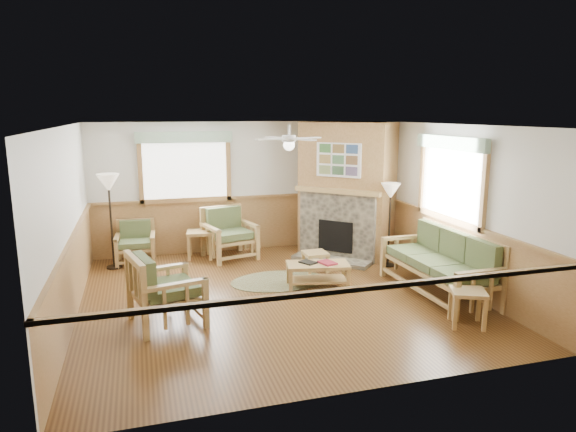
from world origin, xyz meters
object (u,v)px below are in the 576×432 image
object	(u,v)px
sofa	(439,263)
floor_lamp_left	(111,221)
armchair_left	(166,288)
end_table_chairs	(200,244)
coffee_table	(318,275)
end_table_sofa	(467,308)
floor_lamp_right	(389,225)
armchair_back_left	(135,243)
armchair_back_right	(230,234)
footstool	(315,262)

from	to	relation	value
sofa	floor_lamp_left	bearing A→B (deg)	-121.17
armchair_left	end_table_chairs	size ratio (longest dim) A/B	1.81
coffee_table	floor_lamp_left	distance (m)	4.00
end_table_sofa	floor_lamp_right	size ratio (longest dim) A/B	0.32
armchair_back_left	end_table_sofa	xyz separation A→B (m)	(4.37, -4.39, -0.15)
armchair_back_right	floor_lamp_left	xyz separation A→B (m)	(-2.22, -0.05, 0.39)
armchair_left	footstool	size ratio (longest dim) A/B	2.41
end_table_chairs	end_table_sofa	xyz separation A→B (m)	(3.13, -4.39, -0.02)
footstool	end_table_chairs	bearing A→B (deg)	142.55
armchair_left	end_table_sofa	size ratio (longest dim) A/B	1.98
floor_lamp_right	armchair_back_left	bearing A→B (deg)	161.47
sofa	floor_lamp_right	distance (m)	1.62
end_table_chairs	floor_lamp_left	distance (m)	1.77
end_table_chairs	floor_lamp_right	distance (m)	3.76
armchair_left	floor_lamp_left	size ratio (longest dim) A/B	0.56
floor_lamp_left	end_table_sofa	bearing A→B (deg)	-41.08
coffee_table	sofa	bearing A→B (deg)	-14.02
armchair_back_right	floor_lamp_right	xyz separation A→B (m)	(2.81, -1.37, 0.30)
footstool	end_table_sofa	bearing A→B (deg)	-67.71
armchair_back_right	footstool	world-z (taller)	armchair_back_right
armchair_back_left	end_table_sofa	bearing A→B (deg)	-41.96
armchair_left	footstool	bearing A→B (deg)	-72.73
sofa	armchair_back_right	bearing A→B (deg)	-137.28
floor_lamp_left	footstool	bearing A→B (deg)	-19.27
armchair_back_left	end_table_chairs	size ratio (longest dim) A/B	1.46
sofa	armchair_left	size ratio (longest dim) A/B	2.20
armchair_left	armchair_back_right	bearing A→B (deg)	-39.09
coffee_table	footstool	size ratio (longest dim) A/B	2.46
coffee_table	footstool	bearing A→B (deg)	84.29
armchair_back_right	floor_lamp_left	size ratio (longest dim) A/B	0.56
armchair_back_left	floor_lamp_left	world-z (taller)	floor_lamp_left
floor_lamp_left	armchair_left	bearing A→B (deg)	-74.29
end_table_chairs	floor_lamp_left	world-z (taller)	floor_lamp_left
coffee_table	end_table_sofa	bearing A→B (deg)	-44.24
coffee_table	floor_lamp_right	world-z (taller)	floor_lamp_right
coffee_table	armchair_back_right	bearing A→B (deg)	128.17
end_table_chairs	floor_lamp_right	world-z (taller)	floor_lamp_right
floor_lamp_left	floor_lamp_right	world-z (taller)	floor_lamp_left
floor_lamp_left	end_table_chairs	bearing A→B (deg)	7.93
end_table_sofa	armchair_back_right	bearing A→B (deg)	121.22
armchair_left	floor_lamp_left	world-z (taller)	floor_lamp_left
armchair_back_right	armchair_left	size ratio (longest dim) A/B	1.00
armchair_back_right	coffee_table	distance (m)	2.43
sofa	coffee_table	size ratio (longest dim) A/B	2.15
armchair_back_right	end_table_chairs	bearing A→B (deg)	148.43
coffee_table	footstool	world-z (taller)	coffee_table
armchair_back_right	footstool	bearing A→B (deg)	-58.09
sofa	armchair_back_left	bearing A→B (deg)	-125.24
armchair_back_right	sofa	bearing A→B (deg)	-60.17
coffee_table	armchair_left	bearing A→B (deg)	-151.05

